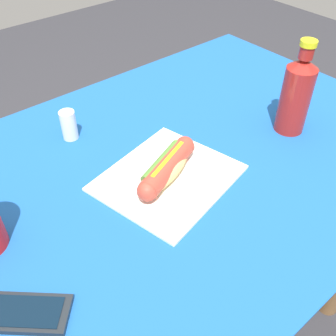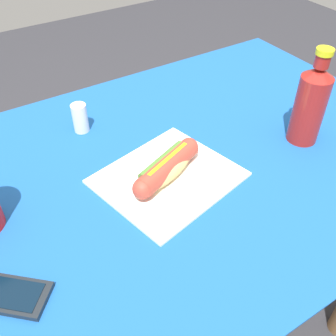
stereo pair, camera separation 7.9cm
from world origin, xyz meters
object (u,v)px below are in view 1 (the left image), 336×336
at_px(cell_phone, 24,313).
at_px(soda_bottle, 296,94).
at_px(hot_dog, 168,167).
at_px(salt_shaker, 69,125).

relative_size(cell_phone, soda_bottle, 0.65).
bearing_deg(cell_phone, soda_bottle, 3.55).
height_order(hot_dog, soda_bottle, soda_bottle).
distance_m(cell_phone, salt_shaker, 0.45).
xyz_separation_m(hot_dog, salt_shaker, (-0.08, 0.26, 0.00)).
height_order(soda_bottle, salt_shaker, soda_bottle).
distance_m(hot_dog, soda_bottle, 0.35).
bearing_deg(hot_dog, salt_shaker, 107.80).
xyz_separation_m(hot_dog, cell_phone, (-0.36, -0.09, -0.03)).
relative_size(cell_phone, salt_shaker, 2.04).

